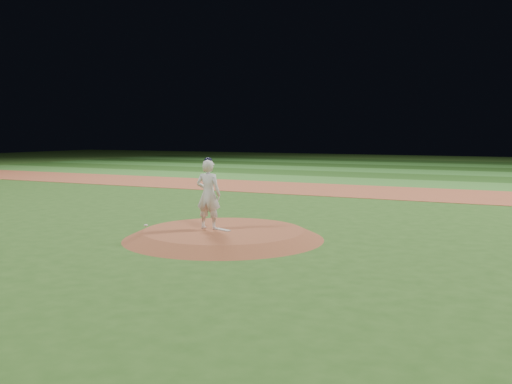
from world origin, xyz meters
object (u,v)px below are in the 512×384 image
pitchers_mound (224,234)px  pitching_rubber (223,230)px  rosin_bag (146,225)px  pitcher_on_mound (208,194)px

pitchers_mound → pitching_rubber: (0.03, -0.10, 0.14)m
pitchers_mound → rosin_bag: (-2.24, -0.52, 0.16)m
pitchers_mound → rosin_bag: size_ratio=47.65×
pitchers_mound → pitcher_on_mound: size_ratio=2.78×
pitching_rubber → rosin_bag: rosin_bag is taller
rosin_bag → pitcher_on_mound: 2.10m
rosin_bag → pitcher_on_mound: (1.83, 0.41, 0.94)m
pitcher_on_mound → pitching_rubber: bearing=1.6°
pitchers_mound → pitching_rubber: pitching_rubber is taller
pitching_rubber → rosin_bag: bearing=-148.2°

